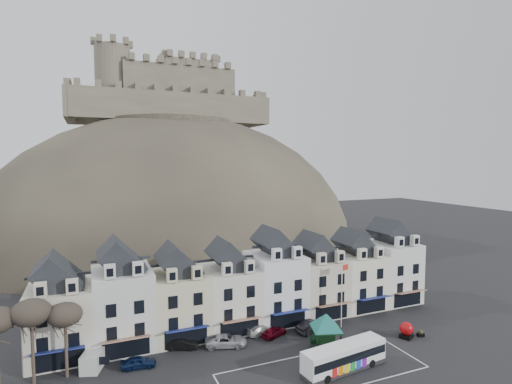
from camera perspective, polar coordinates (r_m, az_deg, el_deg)
ground at (r=45.14m, az=8.10°, el=-25.15°), size 300.00×300.00×0.00m
coach_bay_markings at (r=46.99m, az=9.53°, el=-23.88°), size 22.00×7.50×0.01m
townhouse_terrace at (r=56.21m, az=-0.33°, el=-13.07°), size 54.40×9.35×11.80m
castle_hill at (r=107.05m, az=-10.80°, el=-7.48°), size 100.00×76.00×68.00m
castle at (r=112.82m, az=-12.26°, el=13.59°), size 50.20×22.20×22.00m
tree_left_mid at (r=46.86m, az=-29.46°, el=-14.83°), size 3.78×3.78×8.64m
tree_left_near at (r=46.83m, az=-25.64°, el=-15.59°), size 3.43×3.43×7.84m
bus at (r=46.81m, az=12.48°, el=-21.90°), size 10.20×3.52×2.82m
bus_shelter at (r=50.15m, az=9.98°, el=-17.77°), size 6.45×6.45×4.30m
red_buoy at (r=56.31m, az=20.68°, el=-17.96°), size 1.80×1.80×2.02m
flagpole at (r=55.91m, az=12.22°, el=-13.62°), size 1.23×0.37×8.72m
white_van at (r=49.99m, az=-22.06°, el=-21.08°), size 3.12×4.62×1.94m
planter_west at (r=57.67m, az=21.00°, el=-18.07°), size 0.99×0.77×0.89m
planter_east at (r=57.59m, az=22.46°, el=-18.15°), size 0.97×0.66×0.89m
car_navy at (r=48.38m, az=-16.46°, el=-22.29°), size 3.85×1.91×1.26m
car_black at (r=51.31m, az=-10.62°, el=-20.50°), size 4.26×2.73×1.33m
car_silver at (r=51.27m, az=-4.33°, el=-20.42°), size 5.36×3.66×1.38m
car_white at (r=54.24m, az=0.81°, el=-19.04°), size 4.44×2.34×1.23m
car_maroon at (r=53.68m, az=2.61°, el=-19.31°), size 3.88×2.75×1.23m
car_charcoal at (r=55.29m, az=8.09°, el=-18.44°), size 4.88×2.50×1.53m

